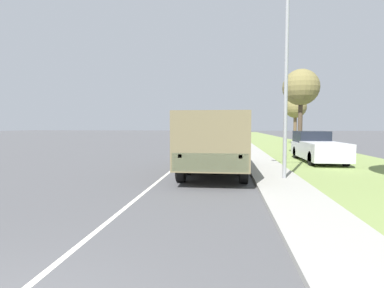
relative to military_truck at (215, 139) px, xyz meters
The scene contains 12 objects.
ground_plane 28.42m from the military_truck, 94.11° to the left, with size 180.00×180.00×0.00m, color #4C4C4F.
lane_centre_stripe 28.42m from the military_truck, 94.11° to the left, with size 0.12×120.00×0.00m.
sidewalk_right 28.45m from the military_truck, 85.03° to the left, with size 1.80×120.00×0.12m.
grass_strip_right 29.17m from the military_truck, 76.37° to the left, with size 7.00×120.00×0.02m.
military_truck is the anchor object (origin of this frame).
car_nearest_ahead 14.58m from the military_truck, 91.73° to the left, with size 1.77×4.81×1.63m.
car_second_ahead 26.22m from the military_truck, 90.96° to the left, with size 1.86×4.87×1.66m.
car_third_ahead 36.86m from the military_truck, 95.52° to the left, with size 1.86×4.84×1.47m.
pickup_truck 7.52m from the military_truck, 39.32° to the left, with size 1.94×5.40×1.75m.
lamp_post 4.41m from the military_truck, 36.75° to the right, with size 1.69×0.24×7.61m.
tree_mid_right 10.84m from the military_truck, 56.40° to the left, with size 2.55×2.55×6.08m.
tree_far_right 24.24m from the military_truck, 69.50° to the left, with size 2.51×2.51×5.51m.
Camera 1 is at (2.57, -1.76, 2.10)m, focal length 28.00 mm.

